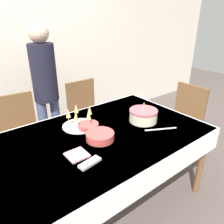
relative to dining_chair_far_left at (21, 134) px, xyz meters
The scene contains 14 objects.
ground_plane 1.12m from the dining_chair_far_left, 65.32° to the right, with size 12.00×12.00×0.00m, color #564C47.
wall_back 1.23m from the dining_chair_far_left, 62.77° to the left, with size 8.00×0.05×2.70m.
dining_table 1.00m from the dining_chair_far_left, 65.32° to the right, with size 1.91×1.16×0.77m.
dining_chair_far_left is the anchor object (origin of this frame).
dining_chair_far_right 0.84m from the dining_chair_far_left, ahead, with size 0.42×0.42×0.95m.
dining_chair_right_end 1.91m from the dining_chair_far_left, 28.04° to the right, with size 0.43×0.43×0.95m.
birthday_cake 1.35m from the dining_chair_far_left, 45.89° to the right, with size 0.27×0.27×0.19m.
champagne_tray 0.82m from the dining_chair_far_left, 59.73° to the right, with size 0.32×0.32×0.18m.
plate_stack_main 1.08m from the dining_chair_far_left, 68.03° to the right, with size 0.24×0.24×0.06m.
plate_stack_dessert 0.89m from the dining_chair_far_left, 60.87° to the right, with size 0.19×0.19×0.05m.
cake_knife 1.50m from the dining_chair_far_left, 51.57° to the right, with size 0.27×0.16×0.00m.
fork_pile 1.22m from the dining_chair_far_left, 83.09° to the right, with size 0.18×0.09×0.02m.
napkin_pile 1.08m from the dining_chair_far_left, 83.26° to the right, with size 0.15×0.15×0.01m.
person_standing 0.63m from the dining_chair_far_left, 16.37° to the left, with size 0.28×0.28×1.66m.
Camera 1 is at (-0.91, -1.35, 1.73)m, focal length 35.00 mm.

